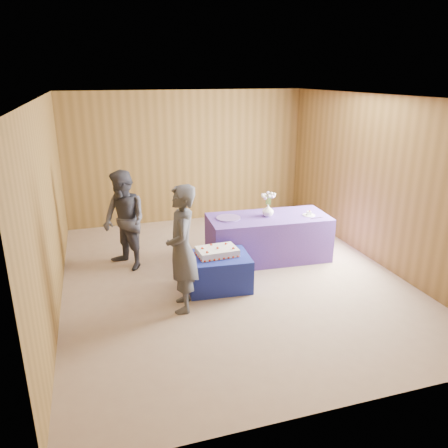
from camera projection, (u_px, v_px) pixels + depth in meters
name	position (u px, v px, depth m)	size (l,w,h in m)	color
ground	(231.00, 276.00, 6.80)	(6.00, 6.00, 0.00)	gray
room_shell	(232.00, 162.00, 6.22)	(5.04, 6.04, 2.72)	brown
cake_table	(218.00, 272.00, 6.39)	(0.90, 0.70, 0.50)	navy
serving_table	(268.00, 237.00, 7.37)	(2.00, 0.90, 0.75)	#593695
sheet_cake	(217.00, 252.00, 6.32)	(0.62, 0.44, 0.14)	silver
vase	(268.00, 210.00, 7.23)	(0.19, 0.19, 0.20)	white
flower_spray	(268.00, 195.00, 7.15)	(0.24, 0.24, 0.19)	#376729
platter	(228.00, 218.00, 7.13)	(0.40, 0.40, 0.02)	#6E54A8
plate	(309.00, 215.00, 7.29)	(0.21, 0.21, 0.01)	silver
cake_slice	(309.00, 213.00, 7.28)	(0.08, 0.08, 0.09)	silver
knife	(316.00, 218.00, 7.15)	(0.26, 0.02, 0.00)	silver
guest_left	(182.00, 249.00, 5.62)	(0.62, 0.41, 1.70)	#393B44
guest_right	(124.00, 221.00, 6.88)	(0.78, 0.60, 1.60)	#34343E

